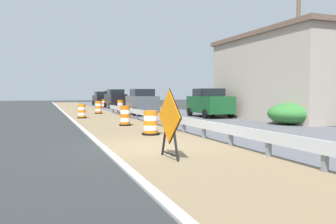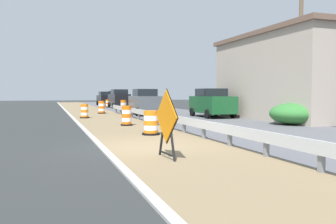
{
  "view_description": "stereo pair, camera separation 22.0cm",
  "coord_description": "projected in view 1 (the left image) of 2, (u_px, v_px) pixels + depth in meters",
  "views": [
    {
      "loc": [
        -3.07,
        -10.68,
        1.73
      ],
      "look_at": [
        1.71,
        2.57,
        0.98
      ],
      "focal_mm": 37.15,
      "sensor_mm": 36.0,
      "label": 1
    },
    {
      "loc": [
        -2.86,
        -10.75,
        1.73
      ],
      "look_at": [
        1.71,
        2.57,
        0.98
      ],
      "focal_mm": 37.15,
      "sensor_mm": 36.0,
      "label": 2
    }
  ],
  "objects": [
    {
      "name": "ground_plane",
      "position": [
        145.0,
        147.0,
        11.16
      ],
      "size": [
        160.0,
        160.0,
        0.0
      ],
      "primitive_type": "plane",
      "color": "#2B2D2D"
    },
    {
      "name": "median_dirt_strip",
      "position": [
        170.0,
        146.0,
        11.46
      ],
      "size": [
        4.13,
        120.0,
        0.01
      ],
      "primitive_type": "cube",
      "color": "#7F6B4C",
      "rests_on": "ground"
    },
    {
      "name": "far_lane_asphalt",
      "position": [
        318.0,
        138.0,
        13.54
      ],
      "size": [
        8.13,
        120.0,
        0.0
      ],
      "primitive_type": "cube",
      "color": "#56565B",
      "rests_on": "ground"
    },
    {
      "name": "curb_near_edge",
      "position": [
        105.0,
        149.0,
        10.72
      ],
      "size": [
        0.2,
        120.0,
        0.11
      ],
      "primitive_type": "cube",
      "color": "#ADADA8",
      "rests_on": "ground"
    },
    {
      "name": "guardrail_median",
      "position": [
        246.0,
        134.0,
        10.48
      ],
      "size": [
        0.18,
        44.75,
        0.71
      ],
      "color": "silver",
      "rests_on": "ground"
    },
    {
      "name": "warning_sign_diamond",
      "position": [
        169.0,
        120.0,
        9.23
      ],
      "size": [
        0.14,
        1.49,
        1.87
      ],
      "rotation": [
        0.0,
        0.0,
        3.21
      ],
      "color": "black",
      "rests_on": "ground"
    },
    {
      "name": "traffic_barrel_nearest",
      "position": [
        151.0,
        124.0,
        14.51
      ],
      "size": [
        0.74,
        0.74,
        1.01
      ],
      "color": "orange",
      "rests_on": "ground"
    },
    {
      "name": "traffic_barrel_close",
      "position": [
        125.0,
        117.0,
        18.67
      ],
      "size": [
        0.64,
        0.64,
        1.07
      ],
      "color": "orange",
      "rests_on": "ground"
    },
    {
      "name": "traffic_barrel_mid",
      "position": [
        82.0,
        112.0,
        24.26
      ],
      "size": [
        0.64,
        0.64,
        0.99
      ],
      "color": "orange",
      "rests_on": "ground"
    },
    {
      "name": "traffic_barrel_far",
      "position": [
        99.0,
        108.0,
        29.82
      ],
      "size": [
        0.67,
        0.67,
        1.08
      ],
      "color": "orange",
      "rests_on": "ground"
    },
    {
      "name": "traffic_barrel_farther",
      "position": [
        120.0,
        107.0,
        30.81
      ],
      "size": [
        0.65,
        0.65,
        1.14
      ],
      "color": "orange",
      "rests_on": "ground"
    },
    {
      "name": "traffic_barrel_farthest",
      "position": [
        104.0,
        104.0,
        43.13
      ],
      "size": [
        0.63,
        0.63,
        0.98
      ],
      "color": "orange",
      "rests_on": "ground"
    },
    {
      "name": "car_lead_near_lane",
      "position": [
        115.0,
        99.0,
        41.28
      ],
      "size": [
        2.08,
        4.76,
        2.21
      ],
      "rotation": [
        0.0,
        0.0,
        1.57
      ],
      "color": "black",
      "rests_on": "ground"
    },
    {
      "name": "car_trailing_near_lane",
      "position": [
        109.0,
        97.0,
        64.09
      ],
      "size": [
        2.08,
        4.12,
        2.21
      ],
      "rotation": [
        0.0,
        0.0,
        -1.58
      ],
      "color": "navy",
      "rests_on": "ground"
    },
    {
      "name": "car_lead_far_lane",
      "position": [
        101.0,
        98.0,
        50.48
      ],
      "size": [
        2.23,
        4.28,
        2.01
      ],
      "rotation": [
        0.0,
        0.0,
        1.6
      ],
      "color": "black",
      "rests_on": "ground"
    },
    {
      "name": "car_mid_far_lane",
      "position": [
        114.0,
        97.0,
        58.71
      ],
      "size": [
        2.0,
        4.4,
        2.14
      ],
      "rotation": [
        0.0,
        0.0,
        -1.57
      ],
      "color": "silver",
      "rests_on": "ground"
    },
    {
      "name": "car_trailing_far_lane",
      "position": [
        142.0,
        102.0,
        28.17
      ],
      "size": [
        2.13,
        4.67,
        2.09
      ],
      "rotation": [
        0.0,
        0.0,
        1.53
      ],
      "color": "#4C5156",
      "rests_on": "ground"
    },
    {
      "name": "car_distant_a",
      "position": [
        209.0,
        103.0,
        25.52
      ],
      "size": [
        2.27,
        4.41,
        2.09
      ],
      "rotation": [
        0.0,
        0.0,
        -1.6
      ],
      "color": "#195128",
      "rests_on": "ground"
    },
    {
      "name": "roadside_shop_near",
      "position": [
        305.0,
        77.0,
        24.38
      ],
      "size": [
        9.16,
        11.15,
        5.79
      ],
      "color": "#AD9E8E",
      "rests_on": "ground"
    },
    {
      "name": "utility_pole_near",
      "position": [
        298.0,
        48.0,
        21.29
      ],
      "size": [
        0.24,
        1.8,
        8.69
      ],
      "color": "brown",
      "rests_on": "ground"
    },
    {
      "name": "bush_roadside",
      "position": [
        292.0,
        114.0,
        19.42
      ],
      "size": [
        2.69,
        2.69,
        1.21
      ],
      "primitive_type": "ellipsoid",
      "color": "#337533",
      "rests_on": "ground"
    },
    {
      "name": "tree_roadside",
      "position": [
        241.0,
        61.0,
        33.45
      ],
      "size": [
        4.59,
        4.59,
        6.93
      ],
      "color": "#4C3D2D",
      "rests_on": "ground"
    }
  ]
}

